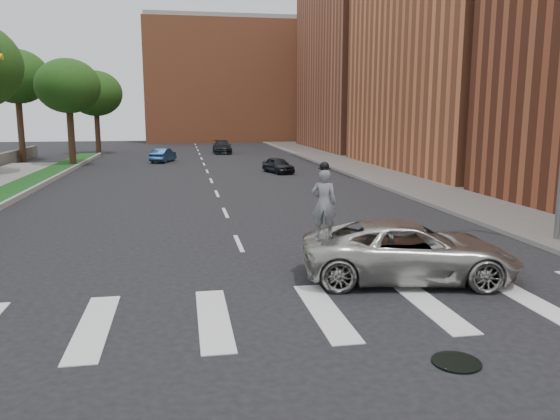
# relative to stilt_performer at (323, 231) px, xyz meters

# --- Properties ---
(ground_plane) EXTENTS (160.00, 160.00, 0.00)m
(ground_plane) POSITION_rel_stilt_performer_xyz_m (-1.89, -3.50, -1.34)
(ground_plane) COLOR black
(ground_plane) RESTS_ON ground
(median_curb) EXTENTS (0.20, 60.00, 0.28)m
(median_curb) POSITION_rel_stilt_performer_xyz_m (-12.34, 16.50, -1.20)
(median_curb) COLOR gray
(median_curb) RESTS_ON ground
(sidewalk_right) EXTENTS (5.00, 90.00, 0.18)m
(sidewalk_right) POSITION_rel_stilt_performer_xyz_m (10.61, 21.50, -1.25)
(sidewalk_right) COLOR slate
(sidewalk_right) RESTS_ON ground
(manhole) EXTENTS (0.90, 0.90, 0.04)m
(manhole) POSITION_rel_stilt_performer_xyz_m (1.11, -5.50, -1.32)
(manhole) COLOR black
(manhole) RESTS_ON ground
(building_mid) EXTENTS (16.00, 22.00, 24.00)m
(building_mid) POSITION_rel_stilt_performer_xyz_m (20.11, 26.50, 10.66)
(building_mid) COLOR #C6683E
(building_mid) RESTS_ON ground
(building_far) EXTENTS (16.00, 22.00, 20.00)m
(building_far) POSITION_rel_stilt_performer_xyz_m (20.11, 50.50, 8.66)
(building_far) COLOR #A3583C
(building_far) RESTS_ON ground
(building_backdrop) EXTENTS (26.00, 14.00, 18.00)m
(building_backdrop) POSITION_rel_stilt_performer_xyz_m (4.11, 74.50, 7.66)
(building_backdrop) COLOR #C6683E
(building_backdrop) RESTS_ON ground
(stilt_performer) EXTENTS (0.82, 0.67, 3.26)m
(stilt_performer) POSITION_rel_stilt_performer_xyz_m (0.00, 0.00, 0.00)
(stilt_performer) COLOR #372216
(stilt_performer) RESTS_ON ground
(suv_crossing) EXTENTS (6.25, 3.74, 1.63)m
(suv_crossing) POSITION_rel_stilt_performer_xyz_m (2.31, -0.50, -0.53)
(suv_crossing) COLOR #A7A69E
(suv_crossing) RESTS_ON ground
(car_near) EXTENTS (2.30, 3.70, 1.18)m
(car_near) POSITION_rel_stilt_performer_xyz_m (3.37, 26.40, -0.76)
(car_near) COLOR black
(car_near) RESTS_ON ground
(car_mid) EXTENTS (2.42, 4.09, 1.27)m
(car_mid) POSITION_rel_stilt_performer_xyz_m (-5.50, 37.22, -0.71)
(car_mid) COLOR navy
(car_mid) RESTS_ON ground
(car_far) EXTENTS (1.96, 4.80, 1.39)m
(car_far) POSITION_rel_stilt_performer_xyz_m (0.64, 47.07, -0.65)
(car_far) COLOR black
(car_far) RESTS_ON ground
(tree_5) EXTENTS (5.72, 5.72, 10.14)m
(tree_5) POSITION_rel_stilt_performer_xyz_m (-18.24, 39.61, 6.31)
(tree_5) COLOR #372216
(tree_5) RESTS_ON ground
(tree_6) EXTENTS (5.25, 5.25, 8.90)m
(tree_6) POSITION_rel_stilt_performer_xyz_m (-12.85, 34.16, 5.27)
(tree_6) COLOR #372216
(tree_6) RESTS_ON ground
(tree_7) EXTENTS (5.71, 5.71, 8.95)m
(tree_7) POSITION_rel_stilt_performer_xyz_m (-12.76, 48.34, 5.14)
(tree_7) COLOR #372216
(tree_7) RESTS_ON ground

